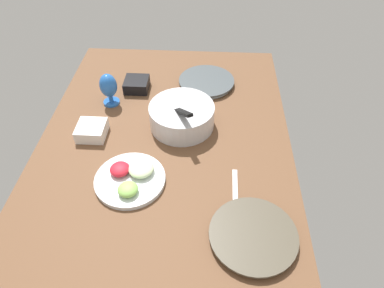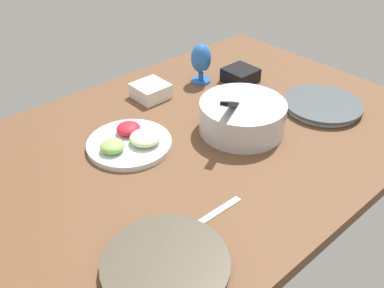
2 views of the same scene
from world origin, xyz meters
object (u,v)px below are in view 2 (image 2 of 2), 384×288
(square_bowl_black, at_px, (240,74))
(hurricane_glass_blue, at_px, (201,60))
(dinner_plate_right, at_px, (166,265))
(fruit_platter, at_px, (130,141))
(mixing_bowl, at_px, (242,115))
(square_bowl_white, at_px, (151,90))
(dinner_plate_left, at_px, (322,105))

(square_bowl_black, bearing_deg, hurricane_glass_blue, -40.50)
(dinner_plate_right, bearing_deg, fruit_platter, -116.07)
(fruit_platter, relative_size, square_bowl_black, 2.29)
(mixing_bowl, xyz_separation_m, fruit_platter, (0.32, -0.16, -0.04))
(dinner_plate_right, distance_m, mixing_bowl, 0.60)
(mixing_bowl, bearing_deg, square_bowl_black, -136.62)
(fruit_platter, relative_size, hurricane_glass_blue, 1.68)
(fruit_platter, distance_m, hurricane_glass_blue, 0.50)
(fruit_platter, xyz_separation_m, square_bowl_white, (-0.24, -0.21, 0.01))
(mixing_bowl, height_order, hurricane_glass_blue, mixing_bowl)
(dinner_plate_right, bearing_deg, mixing_bowl, -153.29)
(fruit_platter, bearing_deg, dinner_plate_left, 157.60)
(square_bowl_white, bearing_deg, hurricane_glass_blue, 172.26)
(dinner_plate_right, bearing_deg, square_bowl_white, -125.04)
(square_bowl_white, bearing_deg, dinner_plate_left, 130.39)
(hurricane_glass_blue, xyz_separation_m, square_bowl_black, (-0.12, 0.10, -0.06))
(dinner_plate_right, height_order, hurricane_glass_blue, hurricane_glass_blue)
(dinner_plate_left, bearing_deg, fruit_platter, -22.40)
(mixing_bowl, relative_size, square_bowl_black, 2.47)
(fruit_platter, bearing_deg, mixing_bowl, 153.04)
(dinner_plate_left, bearing_deg, hurricane_glass_blue, -68.09)
(square_bowl_white, bearing_deg, dinner_plate_right, 54.96)
(dinner_plate_left, xyz_separation_m, square_bowl_black, (0.06, -0.34, 0.02))
(hurricane_glass_blue, bearing_deg, square_bowl_white, -7.74)
(hurricane_glass_blue, distance_m, square_bowl_black, 0.17)
(dinner_plate_right, height_order, fruit_platter, fruit_platter)
(mixing_bowl, bearing_deg, square_bowl_white, -77.00)
(fruit_platter, distance_m, square_bowl_black, 0.58)
(dinner_plate_left, bearing_deg, square_bowl_white, -49.61)
(fruit_platter, bearing_deg, hurricane_glass_blue, -158.97)
(hurricane_glass_blue, height_order, square_bowl_black, hurricane_glass_blue)
(hurricane_glass_blue, distance_m, square_bowl_white, 0.23)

